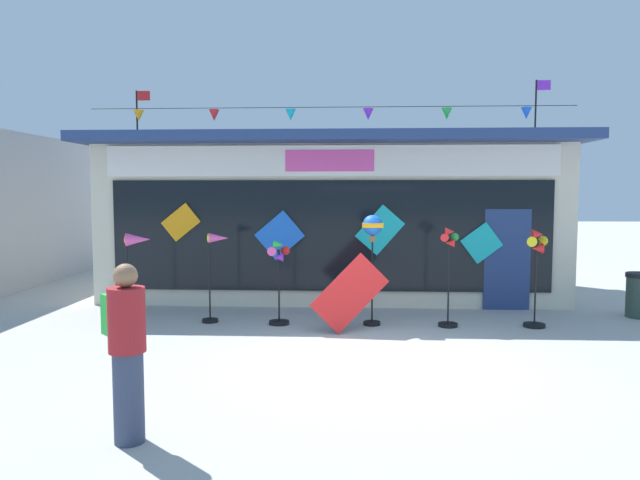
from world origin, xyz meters
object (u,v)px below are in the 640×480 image
(kite_shop_building, at_px, (333,216))
(wind_spinner_center_left, at_px, (279,274))
(wind_spinner_far_right, at_px, (537,265))
(person_near_camera, at_px, (127,348))
(trash_bin, at_px, (640,295))
(wind_spinner_right, at_px, (449,270))
(wind_spinner_far_left, at_px, (135,258))
(wind_spinner_center_right, at_px, (372,235))
(display_kite_on_ground, at_px, (350,293))
(wind_spinner_left, at_px, (215,264))

(kite_shop_building, bearing_deg, wind_spinner_center_left, -103.19)
(wind_spinner_center_left, distance_m, wind_spinner_far_right, 4.45)
(person_near_camera, height_order, trash_bin, person_near_camera)
(wind_spinner_right, distance_m, wind_spinner_far_right, 1.50)
(wind_spinner_far_left, height_order, person_near_camera, person_near_camera)
(wind_spinner_right, height_order, trash_bin, wind_spinner_right)
(wind_spinner_far_left, xyz_separation_m, trash_bin, (9.24, 0.84, -0.74))
(wind_spinner_center_left, distance_m, wind_spinner_center_right, 1.78)
(wind_spinner_center_left, xyz_separation_m, wind_spinner_center_right, (1.64, 0.06, 0.69))
(wind_spinner_far_right, distance_m, display_kite_on_ground, 3.27)
(wind_spinner_left, height_order, wind_spinner_far_right, wind_spinner_far_right)
(wind_spinner_right, bearing_deg, person_near_camera, -127.60)
(wind_spinner_far_left, relative_size, display_kite_on_ground, 1.31)
(wind_spinner_center_left, height_order, display_kite_on_ground, wind_spinner_center_left)
(wind_spinner_center_left, bearing_deg, wind_spinner_far_left, 177.65)
(wind_spinner_center_left, distance_m, display_kite_on_ground, 1.37)
(kite_shop_building, distance_m, wind_spinner_center_left, 3.79)
(wind_spinner_far_right, bearing_deg, person_near_camera, -136.86)
(wind_spinner_center_right, distance_m, wind_spinner_far_right, 2.85)
(wind_spinner_center_right, height_order, display_kite_on_ground, wind_spinner_center_right)
(kite_shop_building, distance_m, trash_bin, 6.53)
(wind_spinner_far_left, bearing_deg, wind_spinner_center_right, -0.69)
(wind_spinner_right, bearing_deg, wind_spinner_center_left, 179.48)
(wind_spinner_center_right, height_order, wind_spinner_right, wind_spinner_center_right)
(kite_shop_building, height_order, wind_spinner_left, kite_shop_building)
(kite_shop_building, bearing_deg, wind_spinner_right, -59.76)
(wind_spinner_center_left, bearing_deg, person_near_camera, -99.44)
(wind_spinner_left, height_order, wind_spinner_center_left, wind_spinner_left)
(wind_spinner_far_right, bearing_deg, kite_shop_building, 135.16)
(person_near_camera, bearing_deg, wind_spinner_center_right, 18.62)
(wind_spinner_center_left, height_order, trash_bin, wind_spinner_center_left)
(wind_spinner_center_left, relative_size, person_near_camera, 0.89)
(wind_spinner_far_right, relative_size, trash_bin, 2.04)
(wind_spinner_right, bearing_deg, wind_spinner_far_right, 1.41)
(wind_spinner_center_right, distance_m, person_near_camera, 5.60)
(kite_shop_building, bearing_deg, wind_spinner_center_right, -77.34)
(wind_spinner_center_left, bearing_deg, kite_shop_building, 76.81)
(person_near_camera, relative_size, trash_bin, 2.02)
(person_near_camera, height_order, display_kite_on_ground, person_near_camera)
(display_kite_on_ground, bearing_deg, kite_shop_building, 95.57)
(wind_spinner_center_left, bearing_deg, wind_spinner_far_right, 0.13)
(wind_spinner_center_left, height_order, wind_spinner_right, wind_spinner_right)
(kite_shop_building, relative_size, wind_spinner_far_left, 6.32)
(wind_spinner_left, relative_size, wind_spinner_center_right, 0.83)
(trash_bin, bearing_deg, kite_shop_building, 155.51)
(wind_spinner_center_left, relative_size, wind_spinner_center_right, 0.77)
(wind_spinner_far_left, height_order, wind_spinner_left, wind_spinner_far_left)
(wind_spinner_far_left, height_order, wind_spinner_far_right, wind_spinner_far_right)
(wind_spinner_center_right, relative_size, wind_spinner_right, 1.12)
(kite_shop_building, bearing_deg, trash_bin, -24.49)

